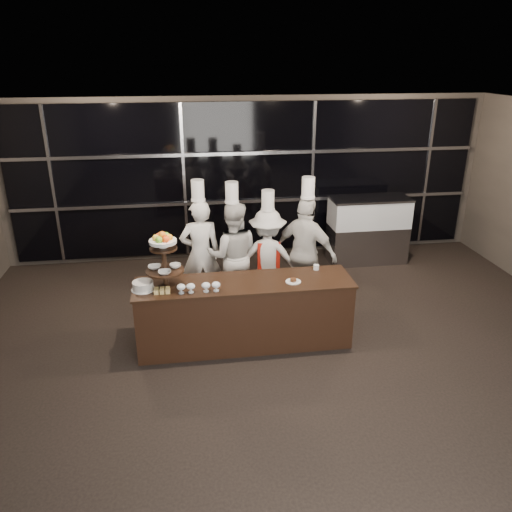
{
  "coord_description": "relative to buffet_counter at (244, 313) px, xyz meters",
  "views": [
    {
      "loc": [
        -1.21,
        -4.14,
        3.65
      ],
      "look_at": [
        -0.3,
        2.0,
        1.15
      ],
      "focal_mm": 35.0,
      "sensor_mm": 36.0,
      "label": 1
    }
  ],
  "objects": [
    {
      "name": "room",
      "position": [
        0.5,
        -1.7,
        1.03
      ],
      "size": [
        10.0,
        10.0,
        10.0
      ],
      "color": "black",
      "rests_on": "ground"
    },
    {
      "name": "window_wall",
      "position": [
        0.5,
        3.23,
        1.04
      ],
      "size": [
        8.6,
        0.1,
        2.8
      ],
      "color": "black",
      "rests_on": "ground"
    },
    {
      "name": "buffet_counter",
      "position": [
        0.0,
        0.0,
        0.0
      ],
      "size": [
        2.84,
        0.74,
        0.92
      ],
      "color": "black",
      "rests_on": "ground"
    },
    {
      "name": "display_stand",
      "position": [
        -1.0,
        -0.0,
        0.87
      ],
      "size": [
        0.48,
        0.48,
        0.74
      ],
      "color": "black",
      "rests_on": "buffet_counter"
    },
    {
      "name": "compotes",
      "position": [
        -0.6,
        -0.22,
        0.54
      ],
      "size": [
        0.54,
        0.11,
        0.12
      ],
      "color": "silver",
      "rests_on": "buffet_counter"
    },
    {
      "name": "layer_cake",
      "position": [
        -1.28,
        -0.05,
        0.51
      ],
      "size": [
        0.3,
        0.3,
        0.11
      ],
      "color": "white",
      "rests_on": "buffet_counter"
    },
    {
      "name": "pastry_squares",
      "position": [
        -1.04,
        -0.17,
        0.48
      ],
      "size": [
        0.2,
        0.13,
        0.05
      ],
      "color": "#EDCB74",
      "rests_on": "buffet_counter"
    },
    {
      "name": "small_plate",
      "position": [
        0.63,
        -0.1,
        0.47
      ],
      "size": [
        0.2,
        0.2,
        0.05
      ],
      "color": "white",
      "rests_on": "buffet_counter"
    },
    {
      "name": "chef_cup",
      "position": [
        1.03,
        0.25,
        0.49
      ],
      "size": [
        0.08,
        0.08,
        0.07
      ],
      "primitive_type": "cylinder",
      "color": "white",
      "rests_on": "buffet_counter"
    },
    {
      "name": "display_case",
      "position": [
        2.66,
        2.6,
        0.22
      ],
      "size": [
        1.45,
        0.63,
        1.24
      ],
      "color": "#A5A5AA",
      "rests_on": "ground"
    },
    {
      "name": "chef_a",
      "position": [
        -0.51,
        1.25,
        0.41
      ],
      "size": [
        0.65,
        0.46,
        1.99
      ],
      "color": "white",
      "rests_on": "ground"
    },
    {
      "name": "chef_b",
      "position": [
        -0.03,
        1.15,
        0.38
      ],
      "size": [
        0.88,
        0.72,
        1.97
      ],
      "color": "silver",
      "rests_on": "ground"
    },
    {
      "name": "chef_c",
      "position": [
        0.51,
        1.17,
        0.31
      ],
      "size": [
        1.08,
        0.76,
        1.82
      ],
      "color": "silver",
      "rests_on": "ground"
    },
    {
      "name": "chef_d",
      "position": [
        1.06,
        0.98,
        0.42
      ],
      "size": [
        1.04,
        1.0,
        2.04
      ],
      "color": "silver",
      "rests_on": "ground"
    }
  ]
}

